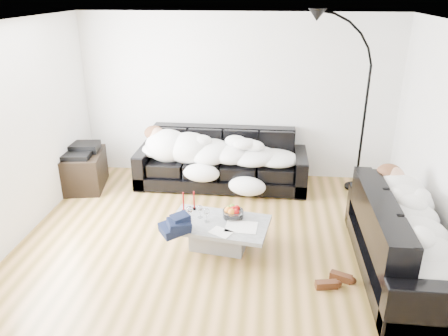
# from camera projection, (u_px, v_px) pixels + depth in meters

# --- Properties ---
(ground) EXTENTS (5.00, 5.00, 0.00)m
(ground) POSITION_uv_depth(u_px,v_px,m) (221.00, 245.00, 5.38)
(ground) COLOR brown
(ground) RESTS_ON ground
(wall_back) EXTENTS (5.00, 0.02, 2.60)m
(wall_back) POSITION_uv_depth(u_px,v_px,m) (237.00, 98.00, 6.94)
(wall_back) COLOR silver
(wall_back) RESTS_ON ground
(wall_left) EXTENTS (0.02, 4.50, 2.60)m
(wall_left) POSITION_uv_depth(u_px,v_px,m) (10.00, 138.00, 5.12)
(wall_left) COLOR silver
(wall_left) RESTS_ON ground
(ceiling) EXTENTS (5.00, 5.00, 0.00)m
(ceiling) POSITION_uv_depth(u_px,v_px,m) (221.00, 23.00, 4.37)
(ceiling) COLOR white
(ceiling) RESTS_ON ground
(sofa_back) EXTENTS (2.64, 0.91, 0.86)m
(sofa_back) POSITION_uv_depth(u_px,v_px,m) (221.00, 159.00, 6.84)
(sofa_back) COLOR black
(sofa_back) RESTS_ON ground
(sofa_right) EXTENTS (0.94, 2.18, 0.88)m
(sofa_right) POSITION_uv_depth(u_px,v_px,m) (408.00, 238.00, 4.69)
(sofa_right) COLOR black
(sofa_right) RESTS_ON ground
(sleeper_back) EXTENTS (2.24, 0.77, 0.45)m
(sleeper_back) POSITION_uv_depth(u_px,v_px,m) (221.00, 148.00, 6.71)
(sleeper_back) COLOR white
(sleeper_back) RESTS_ON sofa_back
(sleeper_right) EXTENTS (0.79, 1.87, 0.46)m
(sleeper_right) POSITION_uv_depth(u_px,v_px,m) (411.00, 221.00, 4.61)
(sleeper_right) COLOR white
(sleeper_right) RESTS_ON sofa_right
(teal_cushion) EXTENTS (0.42, 0.38, 0.20)m
(teal_cushion) POSITION_uv_depth(u_px,v_px,m) (391.00, 188.00, 5.21)
(teal_cushion) COLOR #0D5D4F
(teal_cushion) RESTS_ON sofa_right
(coffee_table) EXTENTS (1.26, 0.85, 0.34)m
(coffee_table) POSITION_uv_depth(u_px,v_px,m) (219.00, 235.00, 5.27)
(coffee_table) COLOR #939699
(coffee_table) RESTS_ON ground
(fruit_bowl) EXTENTS (0.27, 0.27, 0.15)m
(fruit_bowl) POSITION_uv_depth(u_px,v_px,m) (233.00, 212.00, 5.28)
(fruit_bowl) COLOR white
(fruit_bowl) RESTS_ON coffee_table
(wine_glass_a) EXTENTS (0.07, 0.07, 0.16)m
(wine_glass_a) POSITION_uv_depth(u_px,v_px,m) (200.00, 212.00, 5.28)
(wine_glass_a) COLOR white
(wine_glass_a) RESTS_ON coffee_table
(wine_glass_b) EXTENTS (0.09, 0.09, 0.19)m
(wine_glass_b) POSITION_uv_depth(u_px,v_px,m) (190.00, 214.00, 5.20)
(wine_glass_b) COLOR white
(wine_glass_b) RESTS_ON coffee_table
(wine_glass_c) EXTENTS (0.09, 0.09, 0.18)m
(wine_glass_c) POSITION_uv_depth(u_px,v_px,m) (207.00, 215.00, 5.18)
(wine_glass_c) COLOR white
(wine_glass_c) RESTS_ON coffee_table
(candle_left) EXTENTS (0.06, 0.06, 0.27)m
(candle_left) POSITION_uv_depth(u_px,v_px,m) (183.00, 202.00, 5.39)
(candle_left) COLOR maroon
(candle_left) RESTS_ON coffee_table
(candle_right) EXTENTS (0.05, 0.05, 0.25)m
(candle_right) POSITION_uv_depth(u_px,v_px,m) (194.00, 201.00, 5.45)
(candle_right) COLOR maroon
(candle_right) RESTS_ON coffee_table
(newspaper_a) EXTENTS (0.38, 0.30, 0.01)m
(newspaper_a) POSITION_uv_depth(u_px,v_px,m) (241.00, 227.00, 5.09)
(newspaper_a) COLOR silver
(newspaper_a) RESTS_ON coffee_table
(newspaper_b) EXTENTS (0.30, 0.28, 0.01)m
(newspaper_b) POSITION_uv_depth(u_px,v_px,m) (221.00, 232.00, 4.99)
(newspaper_b) COLOR silver
(newspaper_b) RESTS_ON coffee_table
(navy_jacket) EXTENTS (0.41, 0.38, 0.16)m
(navy_jacket) POSITION_uv_depth(u_px,v_px,m) (176.00, 220.00, 4.93)
(navy_jacket) COLOR black
(navy_jacket) RESTS_ON coffee_table
(shoes) EXTENTS (0.40, 0.29, 0.09)m
(shoes) POSITION_uv_depth(u_px,v_px,m) (333.00, 281.00, 4.65)
(shoes) COLOR #472311
(shoes) RESTS_ON ground
(av_cabinet) EXTENTS (0.71, 0.91, 0.57)m
(av_cabinet) POSITION_uv_depth(u_px,v_px,m) (84.00, 170.00, 6.81)
(av_cabinet) COLOR black
(av_cabinet) RESTS_ON ground
(stereo) EXTENTS (0.48, 0.39, 0.13)m
(stereo) POSITION_uv_depth(u_px,v_px,m) (82.00, 149.00, 6.68)
(stereo) COLOR black
(stereo) RESTS_ON av_cabinet
(floor_lamp) EXTENTS (0.92, 0.64, 2.34)m
(floor_lamp) POSITION_uv_depth(u_px,v_px,m) (364.00, 116.00, 6.44)
(floor_lamp) COLOR black
(floor_lamp) RESTS_ON ground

